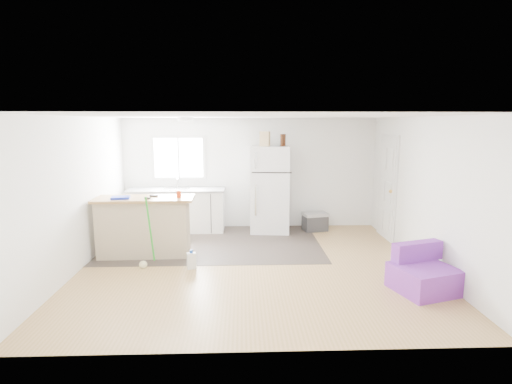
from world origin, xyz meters
TOP-DOWN VIEW (x-y plane):
  - room at (0.00, 0.00)m, footprint 5.51×5.01m
  - vinyl_zone at (-0.73, 1.25)m, footprint 4.05×2.50m
  - window at (-1.55, 2.49)m, footprint 1.18×0.06m
  - interior_door at (2.72, 1.55)m, footprint 0.11×0.92m
  - ceiling_fixture at (-1.20, 1.20)m, footprint 0.30×0.30m
  - kitchen_cabinets at (-1.57, 2.18)m, footprint 2.05×0.65m
  - peninsula at (-1.89, 0.59)m, footprint 1.69×0.68m
  - refrigerator at (0.42, 2.10)m, footprint 0.87×0.83m
  - cooler at (1.39, 2.09)m, footprint 0.58×0.45m
  - purple_seat at (2.32, -1.06)m, footprint 0.94×0.92m
  - cleaner_jug at (-0.99, -0.11)m, footprint 0.16×0.13m
  - mop at (-1.74, -0.03)m, footprint 0.21×0.33m
  - red_cup at (-1.27, 0.57)m, footprint 0.10×0.10m
  - blue_tray at (-2.24, 0.50)m, footprint 0.33×0.27m
  - tool_a at (-1.72, 0.67)m, footprint 0.15×0.07m
  - tool_b at (-1.78, 0.46)m, footprint 0.11×0.08m
  - cardboard_box at (0.30, 2.07)m, footprint 0.22×0.17m
  - bottle_left at (0.65, 2.00)m, footprint 0.07×0.07m
  - bottle_right at (0.69, 2.07)m, footprint 0.08×0.08m

SIDE VIEW (x-z plane):
  - vinyl_zone at x=-0.73m, z-range 0.00..0.00m
  - cleaner_jug at x=-0.99m, z-range -0.02..0.29m
  - cooler at x=1.39m, z-range 0.00..0.40m
  - purple_seat at x=2.32m, z-range -0.08..0.54m
  - mop at x=-1.74m, z-range -0.36..0.82m
  - kitchen_cabinets at x=-1.57m, z-range -0.13..1.06m
  - peninsula at x=-1.89m, z-range 0.01..1.04m
  - refrigerator at x=0.42m, z-range 0.00..1.82m
  - interior_door at x=2.72m, z-range -0.03..2.07m
  - tool_b at x=-1.78m, z-range 1.03..1.06m
  - tool_a at x=-1.72m, z-range 1.03..1.06m
  - blue_tray at x=-2.24m, z-range 1.03..1.07m
  - red_cup at x=-1.27m, z-range 1.03..1.15m
  - room at x=0.00m, z-range -0.01..2.41m
  - window at x=-1.55m, z-range 1.06..2.04m
  - bottle_left at x=0.65m, z-range 1.82..2.07m
  - bottle_right at x=0.69m, z-range 1.82..2.07m
  - cardboard_box at x=0.30m, z-range 1.82..2.12m
  - ceiling_fixture at x=-1.20m, z-range 2.32..2.40m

